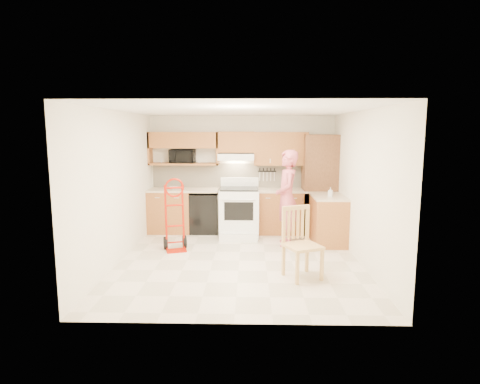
{
  "coord_description": "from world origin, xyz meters",
  "views": [
    {
      "loc": [
        0.17,
        -6.51,
        2.16
      ],
      "look_at": [
        0.0,
        0.5,
        1.1
      ],
      "focal_mm": 29.94,
      "sensor_mm": 36.0,
      "label": 1
    }
  ],
  "objects_px": {
    "microwave": "(182,156)",
    "dining_chair": "(303,243)",
    "range": "(239,208)",
    "hand_truck": "(175,218)",
    "person": "(287,198)"
  },
  "relations": [
    {
      "from": "person",
      "to": "range",
      "type": "bearing_deg",
      "value": -125.37
    },
    {
      "from": "person",
      "to": "dining_chair",
      "type": "relative_size",
      "value": 1.72
    },
    {
      "from": "person",
      "to": "hand_truck",
      "type": "distance_m",
      "value": 2.13
    },
    {
      "from": "hand_truck",
      "to": "dining_chair",
      "type": "relative_size",
      "value": 1.13
    },
    {
      "from": "microwave",
      "to": "range",
      "type": "xyz_separation_m",
      "value": [
        1.24,
        -0.47,
        -1.04
      ]
    },
    {
      "from": "person",
      "to": "microwave",
      "type": "bearing_deg",
      "value": -118.27
    },
    {
      "from": "microwave",
      "to": "dining_chair",
      "type": "xyz_separation_m",
      "value": [
        2.24,
        -2.86,
        -1.11
      ]
    },
    {
      "from": "microwave",
      "to": "dining_chair",
      "type": "relative_size",
      "value": 0.5
    },
    {
      "from": "microwave",
      "to": "dining_chair",
      "type": "bearing_deg",
      "value": -49.56
    },
    {
      "from": "range",
      "to": "person",
      "type": "height_order",
      "value": "person"
    },
    {
      "from": "dining_chair",
      "to": "range",
      "type": "bearing_deg",
      "value": 89.17
    },
    {
      "from": "hand_truck",
      "to": "microwave",
      "type": "bearing_deg",
      "value": 76.61
    },
    {
      "from": "microwave",
      "to": "person",
      "type": "relative_size",
      "value": 0.29
    },
    {
      "from": "range",
      "to": "hand_truck",
      "type": "relative_size",
      "value": 0.99
    },
    {
      "from": "range",
      "to": "person",
      "type": "relative_size",
      "value": 0.65
    }
  ]
}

